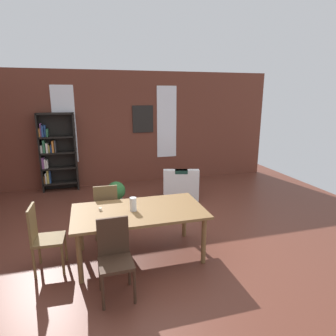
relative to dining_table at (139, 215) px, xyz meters
The scene contains 14 objects.
ground_plane 0.79m from the dining_table, 68.87° to the left, with size 9.92×9.92×0.00m, color brown.
back_wall_brick 4.01m from the dining_table, 87.75° to the left, with size 8.63×0.12×2.99m, color brown.
window_pane_0 4.14m from the dining_table, 107.06° to the left, with size 0.55×0.02×1.94m, color white.
window_pane_1 4.24m from the dining_table, 68.85° to the left, with size 0.55×0.02×1.94m, color white.
dining_table is the anchor object (origin of this frame).
vase_on_table 0.19m from the dining_table, behind, with size 0.10×0.10×0.20m, color silver.
tealight_candle_0 0.56m from the dining_table, 166.40° to the left, with size 0.04×0.04×0.04m, color silver.
dining_chair_head_left 1.33m from the dining_table, behind, with size 0.42×0.42×0.95m.
dining_chair_far_left 0.88m from the dining_table, 119.67° to the left, with size 0.41×0.41×0.95m.
dining_chair_near_left 0.88m from the dining_table, 119.71° to the right, with size 0.41×0.41×0.95m.
bookshelf_tall 3.96m from the dining_table, 111.38° to the left, with size 0.87×0.30×1.96m.
armchair_white 2.71m from the dining_table, 58.61° to the left, with size 0.99×0.99×0.75m.
potted_plant_by_shelf 2.20m from the dining_table, 93.28° to the left, with size 0.40×0.40×0.55m.
framed_picture 4.08m from the dining_table, 77.92° to the left, with size 0.56×0.03×0.72m, color black.
Camera 1 is at (-0.81, -4.28, 2.36)m, focal length 30.82 mm.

